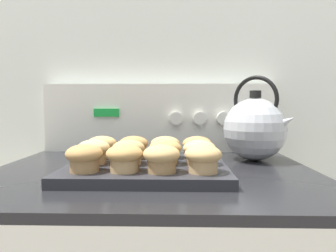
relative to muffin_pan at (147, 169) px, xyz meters
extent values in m
cube|color=silver|center=(0.01, 0.38, 0.27)|extent=(8.00, 0.05, 2.40)
cube|color=black|center=(0.01, 0.06, -0.02)|extent=(0.76, 0.60, 0.02)
cube|color=silver|center=(0.01, 0.33, 0.10)|extent=(0.75, 0.05, 0.22)
cube|color=green|center=(-0.16, 0.30, 0.12)|extent=(0.08, 0.01, 0.03)
cylinder|color=silver|center=(0.06, 0.30, 0.10)|extent=(0.04, 0.02, 0.04)
cylinder|color=silver|center=(0.14, 0.30, 0.10)|extent=(0.04, 0.02, 0.04)
cylinder|color=silver|center=(0.21, 0.30, 0.10)|extent=(0.04, 0.02, 0.04)
cylinder|color=silver|center=(0.29, 0.30, 0.10)|extent=(0.04, 0.02, 0.04)
cube|color=#28282D|center=(0.00, 0.00, 0.00)|extent=(0.35, 0.27, 0.02)
cylinder|color=#A37A4C|center=(-0.12, -0.08, 0.03)|extent=(0.06, 0.06, 0.03)
ellipsoid|color=#B2844C|center=(-0.12, -0.08, 0.05)|extent=(0.07, 0.07, 0.04)
cylinder|color=tan|center=(-0.04, -0.07, 0.03)|extent=(0.06, 0.06, 0.03)
ellipsoid|color=tan|center=(-0.04, -0.07, 0.05)|extent=(0.07, 0.07, 0.04)
cylinder|color=#A37A4C|center=(0.04, -0.08, 0.03)|extent=(0.06, 0.06, 0.03)
ellipsoid|color=tan|center=(0.04, -0.08, 0.05)|extent=(0.07, 0.07, 0.04)
cylinder|color=tan|center=(0.12, -0.08, 0.03)|extent=(0.06, 0.06, 0.03)
ellipsoid|color=tan|center=(0.12, -0.08, 0.05)|extent=(0.07, 0.07, 0.04)
cylinder|color=tan|center=(-0.12, 0.00, 0.03)|extent=(0.06, 0.06, 0.03)
ellipsoid|color=tan|center=(-0.12, 0.00, 0.05)|extent=(0.07, 0.07, 0.04)
cylinder|color=tan|center=(-0.04, 0.00, 0.03)|extent=(0.06, 0.06, 0.03)
ellipsoid|color=tan|center=(-0.04, 0.00, 0.05)|extent=(0.07, 0.07, 0.04)
cylinder|color=tan|center=(0.04, 0.00, 0.03)|extent=(0.06, 0.06, 0.03)
ellipsoid|color=tan|center=(0.04, 0.00, 0.05)|extent=(0.07, 0.07, 0.04)
cylinder|color=tan|center=(0.12, 0.00, 0.03)|extent=(0.06, 0.06, 0.03)
ellipsoid|color=tan|center=(0.12, 0.00, 0.05)|extent=(0.07, 0.07, 0.04)
cylinder|color=tan|center=(-0.12, 0.08, 0.03)|extent=(0.06, 0.06, 0.03)
ellipsoid|color=tan|center=(-0.12, 0.08, 0.05)|extent=(0.07, 0.07, 0.04)
cylinder|color=tan|center=(-0.04, 0.08, 0.03)|extent=(0.06, 0.06, 0.03)
ellipsoid|color=#B2844C|center=(-0.04, 0.08, 0.05)|extent=(0.07, 0.07, 0.04)
cylinder|color=tan|center=(0.04, 0.08, 0.03)|extent=(0.06, 0.06, 0.03)
ellipsoid|color=tan|center=(0.04, 0.08, 0.05)|extent=(0.07, 0.07, 0.04)
cylinder|color=#A37A4C|center=(0.12, 0.08, 0.03)|extent=(0.06, 0.06, 0.03)
ellipsoid|color=tan|center=(0.12, 0.08, 0.05)|extent=(0.07, 0.07, 0.04)
sphere|color=#ADAFB5|center=(0.28, 0.17, 0.07)|extent=(0.17, 0.17, 0.17)
cylinder|color=black|center=(0.28, 0.17, 0.17)|extent=(0.03, 0.03, 0.02)
cone|color=#ADAFB5|center=(0.34, 0.12, 0.10)|extent=(0.08, 0.08, 0.06)
torus|color=black|center=(0.28, 0.17, 0.16)|extent=(0.11, 0.09, 0.13)
camera|label=1|loc=(0.07, -0.65, 0.14)|focal=32.00mm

